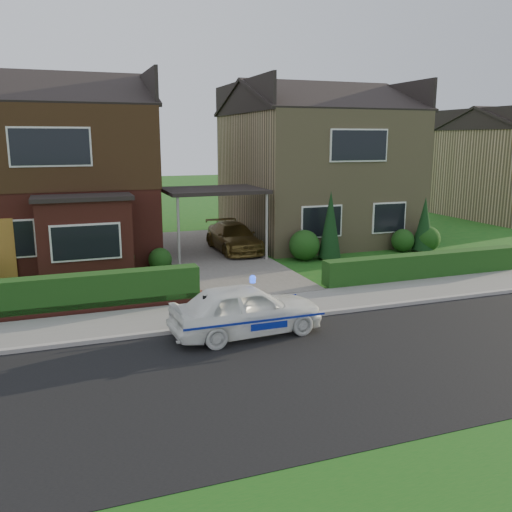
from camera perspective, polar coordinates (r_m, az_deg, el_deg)
name	(u,v)px	position (r m, az deg, el deg)	size (l,w,h in m)	color
ground	(354,363)	(11.92, 10.29, -11.01)	(120.00, 120.00, 0.00)	#175516
road	(354,363)	(11.92, 10.29, -11.01)	(60.00, 6.00, 0.02)	black
kerb	(296,317)	(14.42, 4.19, -6.40)	(60.00, 0.16, 0.12)	#9E9993
sidewalk	(280,306)	(15.34, 2.58, -5.27)	(60.00, 2.00, 0.10)	slate
driveway	(214,257)	(21.66, -4.42, -0.06)	(3.80, 12.00, 0.12)	#666059
house_left	(53,161)	(23.32, -20.60, 9.39)	(7.50, 9.53, 7.25)	maroon
house_right	(314,160)	(26.06, 6.17, 9.98)	(7.50, 8.06, 7.25)	#93805A
carport_link	(213,192)	(21.22, -4.50, 6.78)	(3.80, 3.00, 2.77)	black
dwarf_wall	(62,311)	(15.37, -19.76, -5.46)	(7.70, 0.25, 0.36)	maroon
hedge_left	(62,316)	(15.57, -19.72, -5.93)	(7.50, 0.55, 0.90)	#193D13
hedge_right	(424,279)	(19.24, 17.29, -2.34)	(7.50, 0.55, 0.80)	#193D13
shrub_left_mid	(115,258)	(19.19, -14.63, -0.19)	(1.32, 1.32, 1.32)	#193D13
shrub_left_near	(160,259)	(19.74, -10.06, -0.36)	(0.84, 0.84, 0.84)	#193D13
shrub_right_near	(304,245)	(21.17, 5.11, 1.14)	(1.20, 1.20, 1.20)	#193D13
shrub_right_mid	(403,240)	(23.57, 15.19, 1.60)	(0.96, 0.96, 0.96)	#193D13
shrub_right_far	(427,239)	(23.91, 17.58, 1.74)	(1.08, 1.08, 1.08)	#193D13
conifer_a	(330,227)	(21.31, 7.81, 3.06)	(0.90, 0.90, 2.60)	black
conifer_b	(424,226)	(23.70, 17.28, 3.05)	(0.90, 0.90, 2.20)	black
police_car	(246,310)	(13.11, -1.06, -5.68)	(3.40, 3.79, 1.42)	white
driveway_car	(234,237)	(22.35, -2.37, 1.99)	(1.58, 3.90, 1.13)	brown
potted_plant_a	(143,291)	(16.14, -11.77, -3.59)	(0.35, 0.24, 0.67)	gray
potted_plant_b	(173,279)	(16.99, -8.69, -2.45)	(0.43, 0.35, 0.79)	gray
potted_plant_c	(61,297)	(15.99, -19.85, -4.09)	(0.41, 0.41, 0.74)	gray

